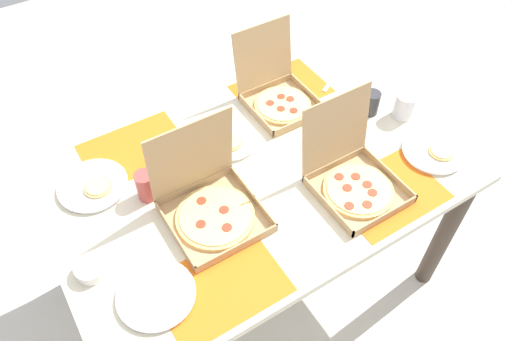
{
  "coord_description": "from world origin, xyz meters",
  "views": [
    {
      "loc": [
        -0.59,
        -0.95,
        2.02
      ],
      "look_at": [
        0.0,
        0.0,
        0.74
      ],
      "focal_mm": 34.39,
      "sensor_mm": 36.0,
      "label": 1
    }
  ],
  "objects": [
    {
      "name": "cup_clear_left",
      "position": [
        -0.23,
        0.17,
        0.78
      ],
      "size": [
        0.08,
        0.08,
        0.09
      ],
      "primitive_type": "cylinder",
      "color": "silver",
      "rests_on": "dining_table"
    },
    {
      "name": "ground_plane",
      "position": [
        0.0,
        0.0,
        0.0
      ],
      "size": [
        6.0,
        6.0,
        0.0
      ],
      "primitive_type": "plane",
      "color": "beige"
    },
    {
      "name": "plate_near_left",
      "position": [
        -0.5,
        0.22,
        0.75
      ],
      "size": [
        0.23,
        0.23,
        0.03
      ],
      "color": "white",
      "rests_on": "dining_table"
    },
    {
      "name": "placemat_near_right",
      "position": [
        0.32,
        -0.32,
        0.74
      ],
      "size": [
        0.36,
        0.26,
        0.0
      ],
      "primitive_type": "cube",
      "color": "orange",
      "rests_on": "dining_table"
    },
    {
      "name": "fork_by_near_left",
      "position": [
        0.54,
        0.26,
        0.74
      ],
      "size": [
        0.17,
        0.11,
        0.0
      ],
      "primitive_type": "cube",
      "rotation": [
        0.0,
        0.0,
        0.53
      ],
      "color": "#B7B7BC",
      "rests_on": "dining_table"
    },
    {
      "name": "placemat_far_right",
      "position": [
        0.32,
        0.32,
        0.74
      ],
      "size": [
        0.36,
        0.26,
        0.0
      ],
      "primitive_type": "cube",
      "color": "orange",
      "rests_on": "dining_table"
    },
    {
      "name": "plate_far_left",
      "position": [
        0.58,
        -0.27,
        0.75
      ],
      "size": [
        0.22,
        0.22,
        0.03
      ],
      "color": "white",
      "rests_on": "dining_table"
    },
    {
      "name": "pizza_box_center",
      "position": [
        0.26,
        0.26,
        0.78
      ],
      "size": [
        0.25,
        0.29,
        0.29
      ],
      "color": "tan",
      "rests_on": "dining_table"
    },
    {
      "name": "pizza_box_corner_left",
      "position": [
        -0.22,
        -0.08,
        0.79
      ],
      "size": [
        0.29,
        0.29,
        0.32
      ],
      "color": "tan",
      "rests_on": "dining_table"
    },
    {
      "name": "placemat_far_left",
      "position": [
        -0.32,
        0.32,
        0.74
      ],
      "size": [
        0.36,
        0.26,
        0.0
      ],
      "primitive_type": "cube",
      "color": "orange",
      "rests_on": "dining_table"
    },
    {
      "name": "condiment_bowl",
      "position": [
        -0.62,
        -0.08,
        0.76
      ],
      "size": [
        0.09,
        0.09,
        0.04
      ],
      "primitive_type": "cylinder",
      "color": "white",
      "rests_on": "dining_table"
    },
    {
      "name": "pizza_box_edge_far",
      "position": [
        0.24,
        -0.23,
        0.79
      ],
      "size": [
        0.27,
        0.3,
        0.3
      ],
      "color": "tan",
      "rests_on": "dining_table"
    },
    {
      "name": "cup_spare",
      "position": [
        0.53,
        0.02,
        0.79
      ],
      "size": [
        0.06,
        0.06,
        0.09
      ],
      "primitive_type": "cylinder",
      "color": "#333338",
      "rests_on": "dining_table"
    },
    {
      "name": "plate_far_right",
      "position": [
        -0.01,
        0.17,
        0.75
      ],
      "size": [
        0.21,
        0.21,
        0.03
      ],
      "color": "white",
      "rests_on": "dining_table"
    },
    {
      "name": "plate_near_right",
      "position": [
        -0.49,
        -0.25,
        0.75
      ],
      "size": [
        0.23,
        0.23,
        0.02
      ],
      "color": "white",
      "rests_on": "dining_table"
    },
    {
      "name": "dining_table",
      "position": [
        0.0,
        0.0,
        0.63
      ],
      "size": [
        1.42,
        0.94,
        0.74
      ],
      "color": "#3F3328",
      "rests_on": "ground_plane"
    },
    {
      "name": "cup_red",
      "position": [
        0.62,
        -0.06,
        0.79
      ],
      "size": [
        0.08,
        0.08,
        0.1
      ],
      "primitive_type": "cylinder",
      "color": "silver",
      "rests_on": "dining_table"
    },
    {
      "name": "cup_dark",
      "position": [
        -0.36,
        0.1,
        0.79
      ],
      "size": [
        0.06,
        0.06,
        0.1
      ],
      "primitive_type": "cylinder",
      "color": "#BF4742",
      "rests_on": "dining_table"
    },
    {
      "name": "placemat_near_left",
      "position": [
        -0.32,
        -0.32,
        0.74
      ],
      "size": [
        0.36,
        0.26,
        0.0
      ],
      "primitive_type": "cube",
      "color": "orange",
      "rests_on": "dining_table"
    }
  ]
}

